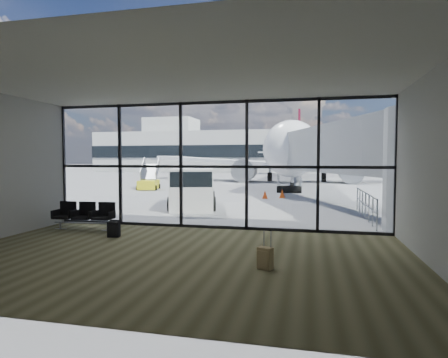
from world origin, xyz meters
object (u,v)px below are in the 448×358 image
at_px(suitcase, 265,258).
at_px(service_van, 193,188).
at_px(mobile_stairs, 149,183).
at_px(seating_row, 85,214).
at_px(airliner, 297,154).
at_px(belt_loader, 196,178).
at_px(backpack, 114,229).

height_order(suitcase, service_van, service_van).
bearing_deg(mobile_stairs, suitcase, -73.32).
height_order(seating_row, airliner, airliner).
relative_size(seating_row, belt_loader, 0.53).
bearing_deg(suitcase, seating_row, 177.20).
relative_size(backpack, belt_loader, 0.13).
distance_m(service_van, mobile_stairs, 12.58).
bearing_deg(airliner, suitcase, -89.88).
relative_size(airliner, belt_loader, 9.64).
relative_size(suitcase, service_van, 0.18).
height_order(backpack, belt_loader, belt_loader).
bearing_deg(suitcase, backpack, 178.65).
height_order(airliner, mobile_stairs, airliner).
bearing_deg(seating_row, service_van, 70.20).
distance_m(seating_row, mobile_stairs, 17.64).
height_order(backpack, service_van, service_van).
height_order(seating_row, suitcase, seating_row).
xyz_separation_m(seating_row, airliner, (6.26, 31.91, 2.59)).
relative_size(backpack, airliner, 0.01).
bearing_deg(belt_loader, service_van, -82.09).
bearing_deg(belt_loader, suitcase, -78.53).
distance_m(backpack, belt_loader, 24.94).
distance_m(belt_loader, mobile_stairs, 6.91).
xyz_separation_m(seating_row, suitcase, (6.71, -3.44, -0.27)).
bearing_deg(backpack, service_van, 79.67).
height_order(suitcase, mobile_stairs, mobile_stairs).
relative_size(suitcase, belt_loader, 0.22).
bearing_deg(seating_row, suitcase, -30.49).
bearing_deg(service_van, backpack, -107.19).
xyz_separation_m(seating_row, service_van, (1.91, 6.48, 0.50)).
distance_m(suitcase, airliner, 35.46).
bearing_deg(backpack, belt_loader, 92.69).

